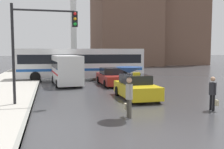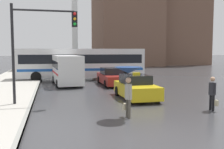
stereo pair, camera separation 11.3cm
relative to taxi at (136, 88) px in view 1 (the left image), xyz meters
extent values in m
plane|color=#38383A|center=(-1.82, -6.84, -0.66)|extent=(300.00, 300.00, 0.00)
cube|color=gray|center=(-6.05, -6.84, -0.57)|extent=(0.16, 120.00, 0.18)
cube|color=gold|center=(0.00, -0.04, -0.13)|extent=(1.80, 4.08, 0.73)
cube|color=black|center=(0.00, 0.16, 0.50)|extent=(1.58, 1.83, 0.53)
cylinder|color=black|center=(0.85, -1.31, -0.36)|extent=(0.20, 0.60, 0.60)
cylinder|color=black|center=(-0.85, -1.31, -0.36)|extent=(0.20, 0.60, 0.60)
cylinder|color=black|center=(0.85, 1.22, -0.36)|extent=(0.20, 0.60, 0.60)
cylinder|color=black|center=(-0.85, 1.22, -0.36)|extent=(0.20, 0.60, 0.60)
cube|color=yellow|center=(0.00, -0.04, 0.85)|extent=(0.44, 0.16, 0.16)
cube|color=maroon|center=(0.03, 6.52, -0.13)|extent=(1.80, 4.75, 0.72)
cube|color=black|center=(0.03, 6.75, 0.50)|extent=(1.58, 2.14, 0.54)
cylinder|color=black|center=(0.88, 5.04, -0.36)|extent=(0.20, 0.60, 0.60)
cylinder|color=black|center=(-0.83, 5.04, -0.36)|extent=(0.20, 0.60, 0.60)
cylinder|color=black|center=(0.88, 7.99, -0.36)|extent=(0.20, 0.60, 0.60)
cylinder|color=black|center=(-0.83, 7.99, -0.36)|extent=(0.20, 0.60, 0.60)
cube|color=silver|center=(-3.70, 7.65, 0.66)|extent=(2.42, 5.72, 2.31)
cube|color=black|center=(-3.70, 7.65, 1.08)|extent=(2.41, 5.28, 0.59)
cube|color=red|center=(-3.70, 7.65, 0.38)|extent=(2.43, 5.50, 0.14)
cylinder|color=black|center=(-2.62, 6.05, -0.34)|extent=(0.25, 0.64, 0.63)
cylinder|color=black|center=(-4.51, 5.90, -0.34)|extent=(0.25, 0.64, 0.63)
cylinder|color=black|center=(-2.88, 9.39, -0.34)|extent=(0.25, 0.64, 0.63)
cylinder|color=black|center=(-4.77, 9.24, -0.34)|extent=(0.25, 0.64, 0.63)
cube|color=silver|center=(-2.01, 11.21, 1.01)|extent=(12.44, 2.80, 2.82)
cube|color=black|center=(-2.01, 11.21, 1.44)|extent=(11.82, 2.81, 0.86)
cube|color=#194C9E|center=(-2.01, 11.21, 0.42)|extent=(12.07, 2.82, 0.24)
cylinder|color=black|center=(-6.37, 10.11, -0.18)|extent=(0.97, 0.30, 0.96)
cylinder|color=black|center=(-6.31, 12.51, -0.18)|extent=(0.97, 0.30, 0.96)
cylinder|color=black|center=(1.98, 9.91, -0.18)|extent=(0.97, 0.30, 0.96)
cylinder|color=black|center=(2.04, 12.31, -0.18)|extent=(0.97, 0.30, 0.96)
cylinder|color=#4C473D|center=(-1.78, -4.47, -0.25)|extent=(0.13, 0.13, 0.82)
cylinder|color=#4C473D|center=(-1.81, -4.25, -0.25)|extent=(0.13, 0.13, 0.82)
cylinder|color=gray|center=(-1.79, -4.36, 0.48)|extent=(0.34, 0.34, 0.65)
sphere|color=tan|center=(-1.79, -4.36, 0.98)|extent=(0.24, 0.24, 0.24)
cylinder|color=gray|center=(-1.77, -4.55, 0.53)|extent=(0.08, 0.08, 0.55)
cylinder|color=gray|center=(-1.82, -4.17, 0.53)|extent=(0.08, 0.08, 0.55)
cone|color=navy|center=(-1.79, -4.36, 1.41)|extent=(1.18, 1.18, 0.27)
cylinder|color=black|center=(-1.79, -4.36, 1.06)|extent=(0.02, 0.02, 0.70)
cube|color=#BFB28C|center=(-1.88, -4.10, -0.21)|extent=(0.12, 0.19, 0.28)
cylinder|color=black|center=(2.55, -3.80, -0.28)|extent=(0.12, 0.12, 0.76)
cylinder|color=black|center=(2.55, -4.02, -0.28)|extent=(0.12, 0.12, 0.76)
cylinder|color=#28282D|center=(2.55, -3.91, 0.41)|extent=(0.34, 0.34, 0.60)
sphere|color=tan|center=(2.55, -3.91, 0.87)|extent=(0.22, 0.22, 0.22)
cylinder|color=#28282D|center=(2.55, -3.70, 0.45)|extent=(0.07, 0.07, 0.51)
cylinder|color=#28282D|center=(2.55, -4.12, 0.45)|extent=(0.07, 0.07, 0.51)
cube|color=#BFB28C|center=(2.60, -4.20, -0.24)|extent=(0.10, 0.18, 0.28)
cylinder|color=black|center=(-6.84, -0.97, 1.96)|extent=(0.14, 0.14, 5.23)
cylinder|color=black|center=(-5.29, -0.97, 4.27)|extent=(3.10, 0.10, 0.10)
cube|color=black|center=(-3.74, -0.97, 3.87)|extent=(0.28, 0.28, 0.80)
sphere|color=red|center=(-3.74, -1.13, 4.13)|extent=(0.16, 0.16, 0.16)
sphere|color=orange|center=(-3.74, -1.13, 3.87)|extent=(0.16, 0.16, 0.16)
sphere|color=green|center=(-3.74, -1.13, 3.61)|extent=(0.16, 0.16, 0.16)
cube|color=brown|center=(21.50, 38.55, 11.88)|extent=(10.46, 13.09, 25.08)
cube|color=white|center=(-0.98, 29.99, 8.22)|extent=(0.90, 0.90, 17.75)
camera|label=1|loc=(-5.09, -14.93, 2.22)|focal=42.00mm
camera|label=2|loc=(-4.98, -14.96, 2.22)|focal=42.00mm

